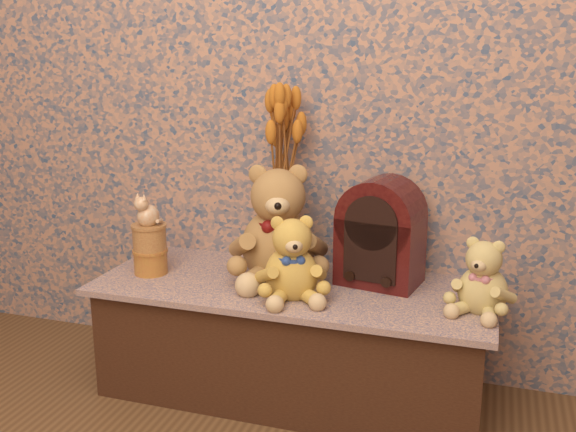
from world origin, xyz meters
The scene contains 10 objects.
display_shelf centered at (0.00, 1.25, 0.19)m, with size 1.28×0.52×0.38m, color navy.
teddy_large centered at (-0.07, 1.30, 0.59)m, with size 0.33×0.39×0.41m, color #B07F44, non-canonical shape.
teddy_medium centered at (0.03, 1.14, 0.52)m, with size 0.22×0.26×0.28m, color #AF7931, non-canonical shape.
teddy_small centered at (0.59, 1.20, 0.50)m, with size 0.19×0.22×0.24m, color tan, non-canonical shape.
cathedral_radio centered at (0.26, 1.35, 0.56)m, with size 0.25×0.18×0.35m, color #36090B, non-canonical shape.
ceramic_vase centered at (-0.09, 1.39, 0.48)m, with size 0.11×0.11×0.19m, color tan.
dried_stalks centered at (-0.09, 1.39, 0.77)m, with size 0.21×0.21×0.39m, color #C2691F, non-canonical shape.
biscuit_tin_lower centered at (-0.49, 1.20, 0.42)m, with size 0.11×0.11×0.08m, color gold.
biscuit_tin_upper centered at (-0.49, 1.20, 0.51)m, with size 0.11×0.11×0.09m, color tan.
cat_figurine centered at (-0.49, 1.20, 0.61)m, with size 0.08×0.09×0.12m, color silver, non-canonical shape.
Camera 1 is at (0.59, -0.64, 1.12)m, focal length 40.43 mm.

